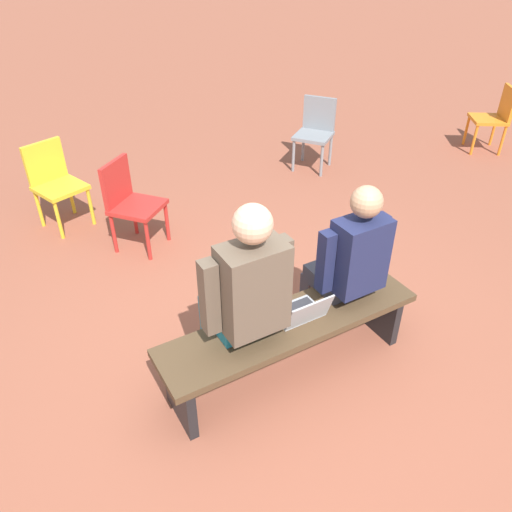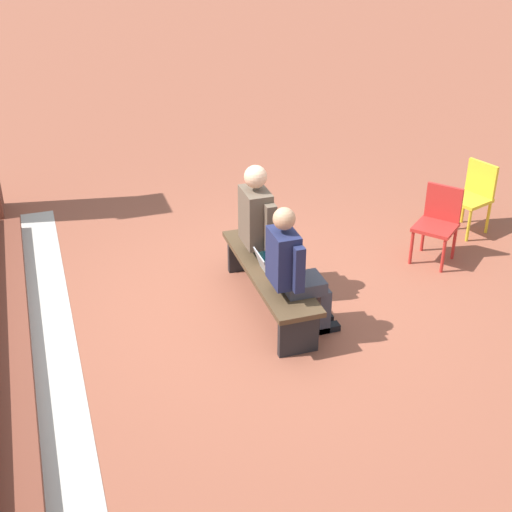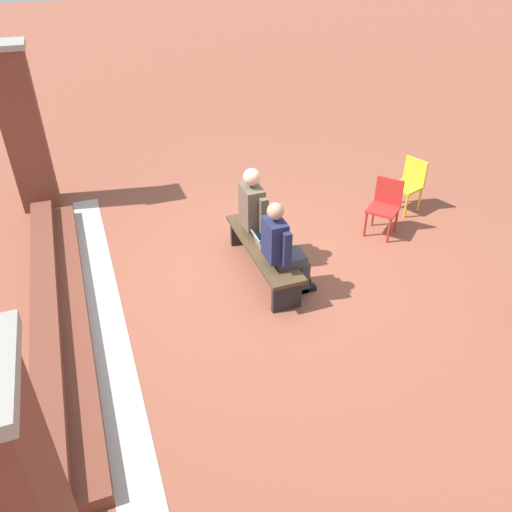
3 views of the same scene
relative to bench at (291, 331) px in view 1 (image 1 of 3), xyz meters
The scene contains 9 objects.
ground_plane 0.36m from the bench, 14.20° to the left, with size 60.00×60.00×0.00m, color brown.
bench is the anchor object (origin of this frame).
person_student 0.60m from the bench, behind, with size 0.52×0.66×1.31m.
person_adult 0.50m from the bench, 12.93° to the right, with size 0.58×0.73×1.40m.
laptop 0.16m from the bench, behind, with size 0.32×0.29×0.21m.
plastic_chair_near_bench_left 3.49m from the bench, 128.45° to the right, with size 0.59×0.59×0.84m.
plastic_chair_near_bench_right 3.00m from the bench, 72.79° to the right, with size 0.53×0.53×0.84m.
plastic_chair_far_right 2.13m from the bench, 79.59° to the right, with size 0.59×0.59×0.84m.
plastic_chair_by_pillar 4.92m from the bench, 156.34° to the right, with size 0.58×0.58×0.84m.
Camera 1 is at (1.34, 1.97, 2.61)m, focal length 35.00 mm.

